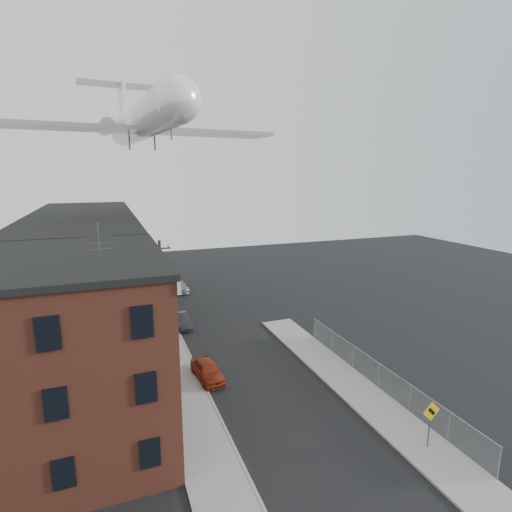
{
  "coord_description": "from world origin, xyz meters",
  "views": [
    {
      "loc": [
        -9.59,
        -15.34,
        14.42
      ],
      "look_at": [
        -0.59,
        8.54,
        9.14
      ],
      "focal_mm": 28.0,
      "sensor_mm": 36.0,
      "label": 1
    }
  ],
  "objects": [
    {
      "name": "warning_sign",
      "position": [
        5.6,
        -1.03,
        1.88
      ],
      "size": [
        1.1,
        0.11,
        2.8
      ],
      "color": "#515156",
      "rests_on": "ground"
    },
    {
      "name": "chainlink_fence",
      "position": [
        7.0,
        5.0,
        1.0
      ],
      "size": [
        0.06,
        18.06,
        1.9
      ],
      "color": "gray",
      "rests_on": "ground"
    },
    {
      "name": "curb_left",
      "position": [
        -4.05,
        24.0,
        0.07
      ],
      "size": [
        0.15,
        62.0,
        0.14
      ],
      "primitive_type": "cube",
      "color": "gray",
      "rests_on": "ground"
    },
    {
      "name": "corner_building",
      "position": [
        -12.0,
        7.0,
        5.16
      ],
      "size": [
        10.31,
        12.3,
        12.15
      ],
      "color": "#3D1A13",
      "rests_on": "ground"
    },
    {
      "name": "row_house_c",
      "position": [
        -11.96,
        30.5,
        5.13
      ],
      "size": [
        11.98,
        7.0,
        10.3
      ],
      "color": "slate",
      "rests_on": "ground"
    },
    {
      "name": "curb_right",
      "position": [
        4.05,
        6.0,
        0.07
      ],
      "size": [
        0.15,
        26.0,
        0.14
      ],
      "primitive_type": "cube",
      "color": "gray",
      "rests_on": "ground"
    },
    {
      "name": "street_tree",
      "position": [
        -5.27,
        27.92,
        3.45
      ],
      "size": [
        3.22,
        3.2,
        5.2
      ],
      "color": "black",
      "rests_on": "ground"
    },
    {
      "name": "sidewalk_right",
      "position": [
        5.5,
        6.0,
        0.06
      ],
      "size": [
        3.0,
        26.0,
        0.12
      ],
      "primitive_type": "cube",
      "color": "gray",
      "rests_on": "ground"
    },
    {
      "name": "row_house_d",
      "position": [
        -11.96,
        37.5,
        5.13
      ],
      "size": [
        11.98,
        7.0,
        10.3
      ],
      "color": "#756C5C",
      "rests_on": "ground"
    },
    {
      "name": "car_far",
      "position": [
        -1.8,
        33.08,
        0.68
      ],
      "size": [
        2.41,
        4.84,
        1.35
      ],
      "primitive_type": "imported",
      "rotation": [
        0.0,
        0.0,
        0.11
      ],
      "color": "gray",
      "rests_on": "ground"
    },
    {
      "name": "utility_pole",
      "position": [
        -5.6,
        18.0,
        4.67
      ],
      "size": [
        1.8,
        0.26,
        9.0
      ],
      "color": "black",
      "rests_on": "ground"
    },
    {
      "name": "airplane",
      "position": [
        -5.66,
        26.61,
        19.42
      ],
      "size": [
        24.96,
        28.49,
        8.22
      ],
      "color": "white",
      "rests_on": "ground"
    },
    {
      "name": "car_near",
      "position": [
        -3.6,
        10.37,
        0.67
      ],
      "size": [
        1.99,
        4.09,
        1.35
      ],
      "primitive_type": "imported",
      "rotation": [
        0.0,
        0.0,
        0.1
      ],
      "color": "maroon",
      "rests_on": "ground"
    },
    {
      "name": "row_house_a",
      "position": [
        -11.96,
        16.5,
        5.13
      ],
      "size": [
        11.98,
        7.0,
        10.3
      ],
      "color": "slate",
      "rests_on": "ground"
    },
    {
      "name": "sidewalk_left",
      "position": [
        -5.5,
        24.0,
        0.06
      ],
      "size": [
        3.0,
        62.0,
        0.12
      ],
      "primitive_type": "cube",
      "color": "gray",
      "rests_on": "ground"
    },
    {
      "name": "ground",
      "position": [
        0.0,
        0.0,
        0.0
      ],
      "size": [
        120.0,
        120.0,
        0.0
      ],
      "primitive_type": "plane",
      "color": "black",
      "rests_on": "ground"
    },
    {
      "name": "row_house_b",
      "position": [
        -11.96,
        23.5,
        5.13
      ],
      "size": [
        11.98,
        7.0,
        10.3
      ],
      "color": "#756C5C",
      "rests_on": "ground"
    },
    {
      "name": "row_house_e",
      "position": [
        -11.96,
        44.5,
        5.13
      ],
      "size": [
        11.98,
        7.0,
        10.3
      ],
      "color": "slate",
      "rests_on": "ground"
    },
    {
      "name": "car_mid",
      "position": [
        -3.6,
        20.97,
        0.65
      ],
      "size": [
        1.75,
        4.07,
        1.3
      ],
      "primitive_type": "imported",
      "rotation": [
        0.0,
        0.0,
        0.1
      ],
      "color": "black",
      "rests_on": "ground"
    }
  ]
}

